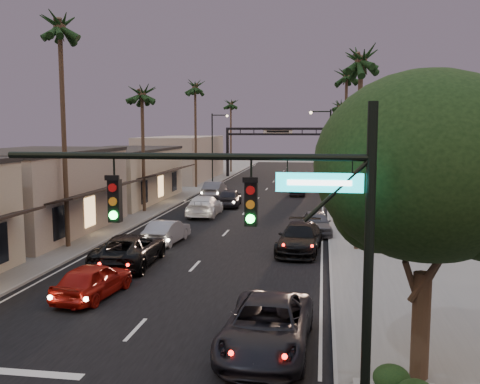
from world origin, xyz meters
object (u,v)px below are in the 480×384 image
(arch, at_px, (278,140))
(palm_lb, at_px, (59,20))
(streetlight_left, at_px, (214,143))
(palm_ld, at_px, (195,84))
(palm_rc, at_px, (340,103))
(oncoming_silver, at_px, (167,231))
(palm_ra, at_px, (361,53))
(palm_rb, at_px, (347,72))
(oncoming_red, at_px, (93,280))
(traffic_signal, at_px, (282,225))
(oncoming_pickup, at_px, (130,249))
(streetlight_right, at_px, (327,148))
(palm_far, at_px, (231,101))
(palm_lc, at_px, (142,89))
(curbside_near, at_px, (267,326))
(corner_tree, at_px, (430,174))
(curbside_black, at_px, (300,238))

(arch, distance_m, palm_lb, 49.39)
(streetlight_left, xyz_separation_m, palm_ld, (-1.68, -3.00, 7.09))
(arch, bearing_deg, palm_lb, -100.16)
(palm_rc, bearing_deg, oncoming_silver, -106.36)
(palm_ra, xyz_separation_m, palm_rc, (0.00, 40.00, -0.97))
(palm_ra, height_order, palm_rb, palm_rb)
(palm_ld, relative_size, oncoming_red, 3.17)
(traffic_signal, height_order, palm_ra, palm_ra)
(traffic_signal, relative_size, palm_lb, 0.56)
(oncoming_red, bearing_deg, traffic_signal, 140.11)
(streetlight_left, distance_m, oncoming_pickup, 39.65)
(oncoming_red, relative_size, oncoming_pickup, 0.75)
(traffic_signal, distance_m, palm_rb, 40.77)
(streetlight_right, bearing_deg, traffic_signal, -91.72)
(traffic_signal, relative_size, oncoming_pickup, 1.42)
(palm_ra, relative_size, palm_far, 1.00)
(streetlight_right, height_order, oncoming_pickup, streetlight_right)
(palm_far, distance_m, oncoming_red, 65.82)
(palm_lc, relative_size, curbside_near, 2.06)
(arch, xyz_separation_m, oncoming_silver, (-3.07, -45.74, -4.79))
(palm_lb, height_order, oncoming_pickup, palm_lb)
(palm_ra, xyz_separation_m, oncoming_silver, (-11.67, 0.26, -10.70))
(corner_tree, height_order, streetlight_left, streetlight_left)
(palm_rb, relative_size, palm_rc, 1.16)
(palm_ra, relative_size, oncoming_silver, 2.91)
(palm_ra, bearing_deg, palm_ld, 119.02)
(oncoming_pickup, relative_size, oncoming_silver, 1.32)
(arch, distance_m, palm_rc, 11.59)
(traffic_signal, xyz_separation_m, curbside_near, (-0.83, 4.93, -4.26))
(palm_ra, distance_m, palm_far, 56.58)
(palm_rb, height_order, oncoming_pickup, palm_rb)
(palm_far, height_order, curbside_black, palm_far)
(oncoming_pickup, bearing_deg, palm_rc, -107.32)
(streetlight_right, distance_m, curbside_black, 22.41)
(palm_ld, bearing_deg, palm_rc, 27.62)
(streetlight_right, bearing_deg, palm_ra, -85.43)
(arch, relative_size, curbside_black, 2.64)
(corner_tree, bearing_deg, curbside_near, 162.24)
(traffic_signal, bearing_deg, streetlight_left, 103.14)
(streetlight_left, height_order, oncoming_pickup, streetlight_left)
(palm_rc, relative_size, oncoming_silver, 2.69)
(palm_lb, xyz_separation_m, curbside_near, (13.46, -13.07, -12.56))
(palm_ld, height_order, palm_rb, same)
(palm_rc, distance_m, oncoming_pickup, 47.80)
(streetlight_left, height_order, oncoming_red, streetlight_left)
(streetlight_right, xyz_separation_m, curbside_near, (-2.06, -36.07, -4.50))
(palm_lc, xyz_separation_m, curbside_near, (13.46, -27.07, -9.64))
(streetlight_right, xyz_separation_m, curbside_black, (-1.62, -21.90, -4.49))
(streetlight_left, bearing_deg, traffic_signal, -76.86)
(streetlight_right, relative_size, palm_lb, 0.59)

